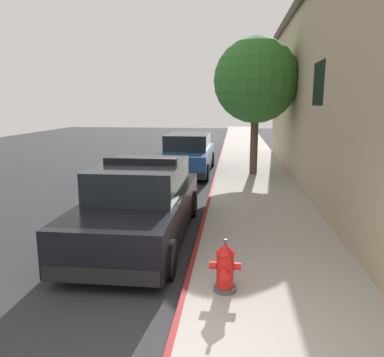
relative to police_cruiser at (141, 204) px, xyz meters
The scene contains 7 objects.
ground_plane 6.97m from the police_cruiser, 119.33° to the left, with size 28.13×60.00×0.20m, color #2B2B2D.
sidewalk_pavement 6.61m from the police_cruiser, 66.59° to the left, with size 2.69×60.00×0.17m, color #9E9991.
curb_painted_edge 6.19m from the police_cruiser, 78.52° to the left, with size 0.08×60.00×0.17m, color maroon.
police_cruiser is the anchor object (origin of this frame).
parked_car_silver_ahead 7.71m from the police_cruiser, 89.82° to the left, with size 1.94×4.84×1.56m.
fire_hydrant 2.98m from the police_cruiser, 52.98° to the right, with size 0.44×0.40×0.76m.
street_tree 7.83m from the police_cruiser, 69.11° to the left, with size 3.04×3.04×4.92m.
Camera 1 is at (0.61, -3.33, 2.76)m, focal length 35.33 mm.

